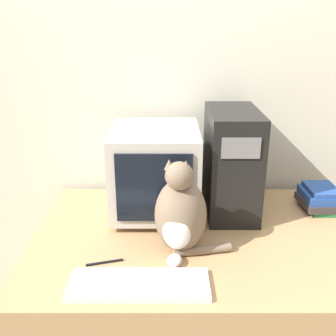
% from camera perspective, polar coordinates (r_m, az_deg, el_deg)
% --- Properties ---
extents(wall_back, '(7.00, 0.05, 2.50)m').
position_cam_1_polar(wall_back, '(1.95, 4.69, 11.26)').
color(wall_back, beige).
rests_on(wall_back, ground_plane).
extents(desk, '(1.39, 0.91, 0.75)m').
position_cam_1_polar(desk, '(1.84, 5.13, -19.73)').
color(desk, tan).
rests_on(desk, ground_plane).
extents(crt_monitor, '(0.37, 0.42, 0.39)m').
position_cam_1_polar(crt_monitor, '(1.72, -1.67, -0.35)').
color(crt_monitor, '#BCB7AD').
rests_on(crt_monitor, desk).
extents(computer_tower, '(0.21, 0.40, 0.46)m').
position_cam_1_polar(computer_tower, '(1.75, 9.32, 0.88)').
color(computer_tower, black).
rests_on(computer_tower, desk).
extents(keyboard, '(0.46, 0.16, 0.02)m').
position_cam_1_polar(keyboard, '(1.34, -4.07, -16.48)').
color(keyboard, silver).
rests_on(keyboard, desk).
extents(cat, '(0.31, 0.27, 0.37)m').
position_cam_1_polar(cat, '(1.45, 1.98, -6.70)').
color(cat, '#7A6651').
rests_on(cat, desk).
extents(book_stack, '(0.17, 0.20, 0.11)m').
position_cam_1_polar(book_stack, '(1.93, 21.32, -4.12)').
color(book_stack, '#28703D').
rests_on(book_stack, desk).
extents(pen, '(0.13, 0.04, 0.01)m').
position_cam_1_polar(pen, '(1.46, -9.05, -13.35)').
color(pen, black).
rests_on(pen, desk).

